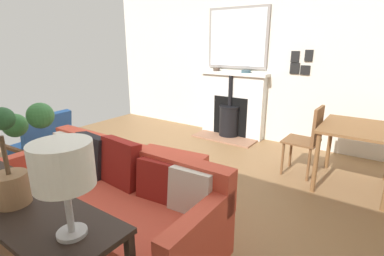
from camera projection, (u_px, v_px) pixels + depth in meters
ground_plane at (147, 185)px, 3.40m from camera, size 4.93×5.58×0.01m
wall_left at (242, 61)px, 4.97m from camera, size 0.12×5.58×2.63m
fireplace at (232, 109)px, 5.09m from camera, size 0.60×1.23×1.14m
mirror_over_mantel at (237, 38)px, 4.82m from camera, size 0.04×1.09×1.00m
mantel_bowl_near at (216, 69)px, 5.09m from camera, size 0.12×0.12×0.06m
mantel_bowl_far at (246, 71)px, 4.78m from camera, size 0.16×0.16×0.05m
sofa at (108, 201)px, 2.38m from camera, size 0.81×2.00×0.85m
ottoman at (166, 170)px, 3.22m from camera, size 0.63×0.87×0.41m
armchair_accent at (42, 142)px, 3.53m from camera, size 0.71×0.64×0.83m
console_table at (11, 207)px, 1.73m from camera, size 0.42×1.72×0.75m
table_lamp_far_end at (63, 167)px, 1.26m from camera, size 0.27×0.27×0.46m
potted_plant at (2, 142)px, 1.53m from camera, size 0.43×0.49×0.61m
dining_table at (359, 136)px, 3.21m from camera, size 0.90×0.77×0.73m
dining_chair_near_fireplace at (309, 136)px, 3.52m from camera, size 0.41×0.41×0.89m
photo_gallery_row at (300, 63)px, 4.36m from camera, size 0.02×0.32×0.37m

